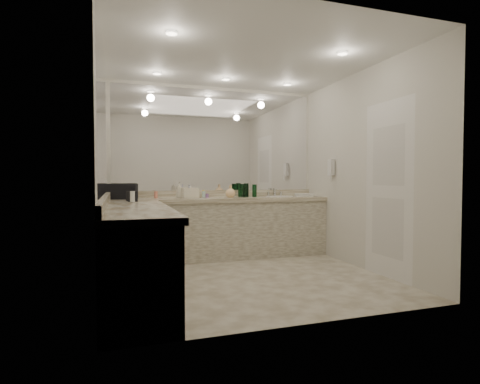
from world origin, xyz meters
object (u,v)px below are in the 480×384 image
object	(u,v)px
cream_cosmetic_case	(189,193)
soap_bottle_a	(179,190)
sink	(280,197)
soap_bottle_b	(189,191)
wall_phone	(331,167)
hand_towel	(304,195)
soap_bottle_c	(230,191)
black_toiletry_bag	(122,191)

from	to	relation	value
cream_cosmetic_case	soap_bottle_a	size ratio (longest dim) A/B	1.08
sink	soap_bottle_b	bearing A→B (deg)	-179.57
sink	soap_bottle_b	size ratio (longest dim) A/B	2.27
cream_cosmetic_case	wall_phone	bearing A→B (deg)	-32.32
sink	hand_towel	size ratio (longest dim) A/B	1.69
cream_cosmetic_case	hand_towel	world-z (taller)	cream_cosmetic_case
cream_cosmetic_case	soap_bottle_c	size ratio (longest dim) A/B	1.32
wall_phone	black_toiletry_bag	size ratio (longest dim) A/B	0.62
black_toiletry_bag	cream_cosmetic_case	xyz separation A→B (m)	(0.93, -0.01, -0.04)
wall_phone	soap_bottle_a	distance (m)	2.27
cream_cosmetic_case	soap_bottle_c	world-z (taller)	soap_bottle_c
wall_phone	soap_bottle_a	world-z (taller)	wall_phone
hand_towel	soap_bottle_c	distance (m)	1.24
cream_cosmetic_case	sink	bearing A→B (deg)	-18.71
wall_phone	cream_cosmetic_case	distance (m)	2.13
soap_bottle_a	soap_bottle_c	bearing A→B (deg)	-5.18
cream_cosmetic_case	soap_bottle_b	size ratio (longest dim) A/B	1.29
black_toiletry_bag	hand_towel	bearing A→B (deg)	-0.60
sink	wall_phone	xyz separation A→B (m)	(0.61, -0.50, 0.46)
sink	soap_bottle_b	world-z (taller)	soap_bottle_b
black_toiletry_bag	hand_towel	distance (m)	2.77
cream_cosmetic_case	soap_bottle_b	distance (m)	0.04
black_toiletry_bag	cream_cosmetic_case	size ratio (longest dim) A/B	1.55
cream_cosmetic_case	hand_towel	xyz separation A→B (m)	(1.84, -0.02, -0.05)
black_toiletry_bag	wall_phone	bearing A→B (deg)	-9.98
black_toiletry_bag	soap_bottle_c	size ratio (longest dim) A/B	2.06
hand_towel	black_toiletry_bag	bearing A→B (deg)	179.40
soap_bottle_a	hand_towel	bearing A→B (deg)	-1.03
wall_phone	hand_towel	world-z (taller)	wall_phone
black_toiletry_bag	soap_bottle_c	xyz separation A→B (m)	(1.54, -0.06, -0.02)
hand_towel	sink	bearing A→B (deg)	178.94
sink	cream_cosmetic_case	size ratio (longest dim) A/B	1.76
black_toiletry_bag	soap_bottle_a	distance (m)	0.78
hand_towel	soap_bottle_c	size ratio (longest dim) A/B	1.37
wall_phone	soap_bottle_c	distance (m)	1.54
cream_cosmetic_case	soap_bottle_b	world-z (taller)	soap_bottle_b
black_toiletry_bag	hand_towel	xyz separation A→B (m)	(2.77, -0.03, -0.09)
wall_phone	black_toiletry_bag	bearing A→B (deg)	170.02
black_toiletry_bag	hand_towel	world-z (taller)	black_toiletry_bag
soap_bottle_c	hand_towel	bearing A→B (deg)	1.51
cream_cosmetic_case	soap_bottle_a	distance (m)	0.15
soap_bottle_b	sink	bearing A→B (deg)	0.43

